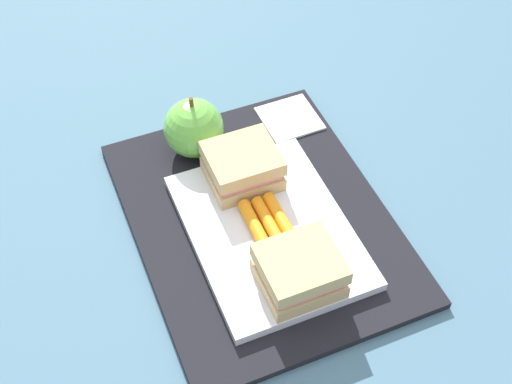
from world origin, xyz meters
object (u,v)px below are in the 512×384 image
at_px(paper_napkin, 290,118).
at_px(food_tray, 269,231).
at_px(apple, 194,128).
at_px(carrot_sticks_bundle, 269,224).
at_px(sandwich_half_right, 243,166).
at_px(sandwich_half_left, 300,271).

bearing_deg(paper_napkin, food_tray, 148.55).
relative_size(food_tray, apple, 2.74).
bearing_deg(carrot_sticks_bundle, food_tray, -60.92).
height_order(food_tray, sandwich_half_right, sandwich_half_right).
height_order(sandwich_half_right, carrot_sticks_bundle, sandwich_half_right).
relative_size(sandwich_half_left, sandwich_half_right, 1.00).
height_order(food_tray, paper_napkin, food_tray).
bearing_deg(sandwich_half_left, paper_napkin, -22.35).
bearing_deg(paper_napkin, carrot_sticks_bundle, 148.47).
distance_m(apple, paper_napkin, 0.13).
relative_size(carrot_sticks_bundle, paper_napkin, 1.09).
xyz_separation_m(carrot_sticks_bundle, apple, (0.16, 0.03, 0.02)).
height_order(food_tray, carrot_sticks_bundle, carrot_sticks_bundle).
bearing_deg(sandwich_half_left, apple, 7.78).
bearing_deg(sandwich_half_left, carrot_sticks_bundle, 0.31).
bearing_deg(food_tray, sandwich_half_left, 180.00).
bearing_deg(food_tray, sandwich_half_right, 0.00).
height_order(sandwich_half_right, apple, apple).
bearing_deg(paper_napkin, sandwich_half_right, 129.96).
height_order(carrot_sticks_bundle, paper_napkin, carrot_sticks_bundle).
distance_m(food_tray, carrot_sticks_bundle, 0.01).
relative_size(food_tray, sandwich_half_right, 2.88).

